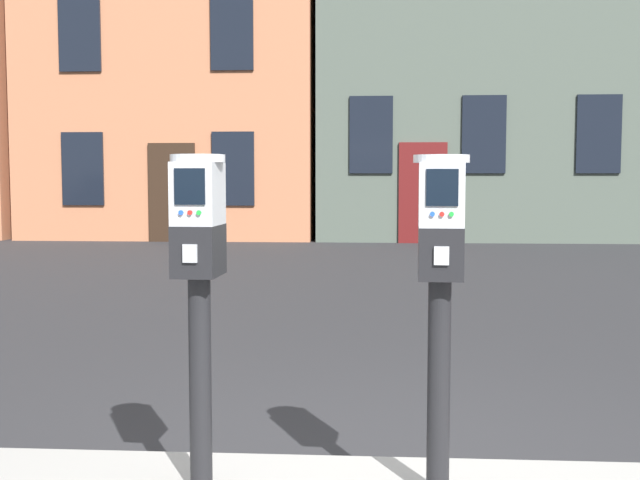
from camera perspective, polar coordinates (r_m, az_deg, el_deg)
parking_meter_near_kerb at (r=3.22m, az=-8.60°, el=-1.47°), size 0.23×0.26×1.35m
parking_meter_twin_adjacent at (r=3.15m, az=8.53°, el=-1.63°), size 0.23×0.26×1.35m
townhouse_brownstone at (r=20.60m, az=-9.54°, el=16.45°), size 6.50×5.62×11.32m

